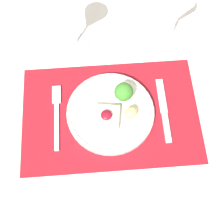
{
  "coord_description": "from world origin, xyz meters",
  "views": [
    {
      "loc": [
        -0.02,
        -0.34,
        1.56
      ],
      "look_at": [
        0.0,
        -0.0,
        0.79
      ],
      "focal_mm": 50.0,
      "sensor_mm": 36.0,
      "label": 1
    }
  ],
  "objects": [
    {
      "name": "knife",
      "position": [
        0.15,
        -0.01,
        0.77
      ],
      "size": [
        0.02,
        0.19,
        0.01
      ],
      "rotation": [
        0.0,
        0.0,
        -0.03
      ],
      "color": "silver",
      "rests_on": "placemat"
    },
    {
      "name": "spoon",
      "position": [
        0.08,
        0.19,
        0.77
      ],
      "size": [
        0.18,
        0.04,
        0.01
      ],
      "rotation": [
        0.0,
        0.0,
        -0.04
      ],
      "color": "silver",
      "rests_on": "dining_table"
    },
    {
      "name": "wine_glass_far",
      "position": [
        -0.09,
        0.25,
        0.87
      ],
      "size": [
        0.08,
        0.08,
        0.16
      ],
      "color": "white",
      "rests_on": "dining_table"
    },
    {
      "name": "wine_glass_near",
      "position": [
        0.2,
        0.25,
        0.88
      ],
      "size": [
        0.08,
        0.08,
        0.16
      ],
      "color": "white",
      "rests_on": "dining_table"
    },
    {
      "name": "dinner_plate",
      "position": [
        0.01,
        -0.0,
        0.78
      ],
      "size": [
        0.24,
        0.24,
        0.08
      ],
      "color": "silver",
      "rests_on": "placemat"
    },
    {
      "name": "ground_plane",
      "position": [
        0.0,
        0.0,
        0.0
      ],
      "size": [
        8.0,
        8.0,
        0.0
      ],
      "primitive_type": "plane",
      "color": "#4C4742"
    },
    {
      "name": "placemat",
      "position": [
        0.0,
        0.0,
        0.76
      ],
      "size": [
        0.49,
        0.32,
        0.0
      ],
      "primitive_type": "cube",
      "color": "maroon",
      "rests_on": "dining_table"
    },
    {
      "name": "fork",
      "position": [
        -0.15,
        0.02,
        0.77
      ],
      "size": [
        0.02,
        0.19,
        0.01
      ],
      "rotation": [
        0.0,
        0.0,
        -0.04
      ],
      "color": "silver",
      "rests_on": "placemat"
    },
    {
      "name": "dining_table",
      "position": [
        0.0,
        0.0,
        0.68
      ],
      "size": [
        1.46,
        1.17,
        0.76
      ],
      "color": "white",
      "rests_on": "ground_plane"
    }
  ]
}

